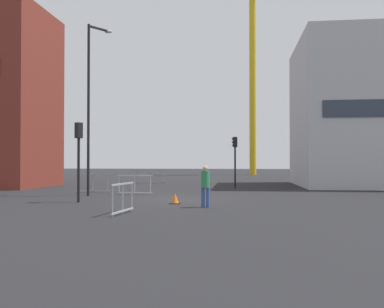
% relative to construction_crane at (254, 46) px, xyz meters
% --- Properties ---
extents(ground, '(160.00, 160.00, 0.00)m').
position_rel_construction_crane_xyz_m(ground, '(-5.11, -37.42, -17.63)').
color(ground, black).
extents(office_block, '(10.80, 10.27, 10.85)m').
position_rel_construction_crane_xyz_m(office_block, '(7.83, -24.96, -12.20)').
color(office_block, '#B7B7BC').
rests_on(office_block, ground).
extents(construction_crane, '(14.10, 1.86, 28.17)m').
position_rel_construction_crane_xyz_m(construction_crane, '(0.00, 0.00, 0.00)').
color(construction_crane, gold).
rests_on(construction_crane, ground).
extents(streetlamp_tall, '(1.05, 1.20, 9.18)m').
position_rel_construction_crane_xyz_m(streetlamp_tall, '(-9.91, -35.87, -12.41)').
color(streetlamp_tall, black).
rests_on(streetlamp_tall, ground).
extents(traffic_light_verge, '(0.39, 0.29, 3.51)m').
position_rel_construction_crane_xyz_m(traffic_light_verge, '(-2.30, -28.65, -15.24)').
color(traffic_light_verge, black).
rests_on(traffic_light_verge, ground).
extents(traffic_light_crosswalk, '(0.35, 0.39, 3.58)m').
position_rel_construction_crane_xyz_m(traffic_light_crosswalk, '(-9.19, -39.36, -15.20)').
color(traffic_light_crosswalk, black).
rests_on(traffic_light_crosswalk, ground).
extents(pedestrian_walking, '(0.34, 0.34, 1.66)m').
position_rel_construction_crane_xyz_m(pedestrian_walking, '(-3.35, -40.81, -16.66)').
color(pedestrian_walking, '#33519E').
rests_on(pedestrian_walking, ground).
extents(safety_barrier_right_run, '(1.98, 0.08, 1.08)m').
position_rel_construction_crane_xyz_m(safety_barrier_right_run, '(-7.75, -34.85, -17.06)').
color(safety_barrier_right_run, '#B2B5BA').
rests_on(safety_barrier_right_run, ground).
extents(safety_barrier_left_run, '(2.46, 0.37, 1.08)m').
position_rel_construction_crane_xyz_m(safety_barrier_left_run, '(-9.24, -23.78, -17.06)').
color(safety_barrier_left_run, gray).
rests_on(safety_barrier_left_run, ground).
extents(safety_barrier_rear, '(1.98, 0.12, 1.08)m').
position_rel_construction_crane_xyz_m(safety_barrier_rear, '(-10.57, -33.68, -17.06)').
color(safety_barrier_rear, gray).
rests_on(safety_barrier_rear, ground).
extents(safety_barrier_front, '(0.30, 1.86, 1.08)m').
position_rel_construction_crane_xyz_m(safety_barrier_front, '(-6.07, -43.18, -17.06)').
color(safety_barrier_front, '#9EA0A5').
rests_on(safety_barrier_front, ground).
extents(traffic_cone_striped, '(0.45, 0.45, 0.46)m').
position_rel_construction_crane_xyz_m(traffic_cone_striped, '(-4.78, -39.51, -17.42)').
color(traffic_cone_striped, black).
rests_on(traffic_cone_striped, ground).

